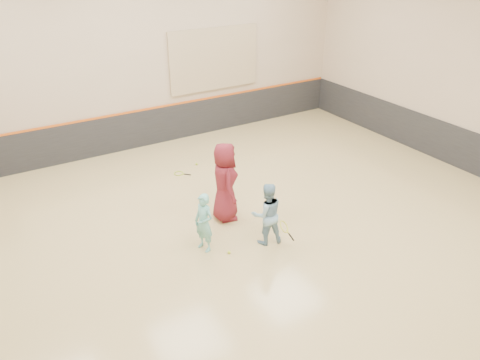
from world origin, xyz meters
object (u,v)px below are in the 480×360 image
spare_racket (179,173)px  girl (204,223)px  young_man (225,182)px  instructor (267,214)px

spare_racket → girl: bearing=-106.0°
girl → young_man: (1.02, 0.89, 0.30)m
girl → spare_racket: bearing=147.7°
girl → spare_racket: girl is taller
instructor → spare_racket: (-0.25, 4.10, -0.71)m
girl → young_man: bearing=114.7°
young_man → spare_racket: size_ratio=3.15×
instructor → spare_racket: 4.16m
girl → instructor: bearing=53.6°
young_man → spare_racket: bearing=14.8°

